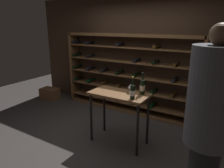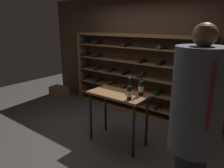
{
  "view_description": "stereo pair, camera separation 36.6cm",
  "coord_description": "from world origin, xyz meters",
  "px_view_note": "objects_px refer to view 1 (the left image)",
  "views": [
    {
      "loc": [
        2.06,
        -2.75,
        2.03
      ],
      "look_at": [
        0.2,
        0.25,
        1.03
      ],
      "focal_mm": 33.66,
      "sensor_mm": 36.0,
      "label": 1
    },
    {
      "loc": [
        2.36,
        -2.55,
        2.03
      ],
      "look_at": [
        0.2,
        0.25,
        1.03
      ],
      "focal_mm": 33.66,
      "sensor_mm": 36.0,
      "label": 2
    }
  ],
  "objects_px": {
    "tasting_table": "(119,100)",
    "person_bystander_dark_jacket": "(209,120)",
    "wine_rack": "(127,75)",
    "wine_crate": "(50,94)",
    "wine_glass_stemmed_left": "(130,86)",
    "wine_bottle_gold_foil": "(133,91)",
    "wine_bottle_red_label": "(142,86)"
  },
  "relations": [
    {
      "from": "wine_rack",
      "to": "wine_glass_stemmed_left",
      "type": "distance_m",
      "value": 1.43
    },
    {
      "from": "tasting_table",
      "to": "person_bystander_dark_jacket",
      "type": "bearing_deg",
      "value": -29.42
    },
    {
      "from": "wine_glass_stemmed_left",
      "to": "tasting_table",
      "type": "bearing_deg",
      "value": -144.35
    },
    {
      "from": "person_bystander_dark_jacket",
      "to": "wine_bottle_red_label",
      "type": "distance_m",
      "value": 1.5
    },
    {
      "from": "wine_rack",
      "to": "tasting_table",
      "type": "height_order",
      "value": "wine_rack"
    },
    {
      "from": "wine_bottle_red_label",
      "to": "wine_crate",
      "type": "bearing_deg",
      "value": 166.01
    },
    {
      "from": "wine_bottle_gold_foil",
      "to": "person_bystander_dark_jacket",
      "type": "bearing_deg",
      "value": -30.62
    },
    {
      "from": "wine_crate",
      "to": "wine_glass_stemmed_left",
      "type": "bearing_deg",
      "value": -15.56
    },
    {
      "from": "wine_crate",
      "to": "wine_glass_stemmed_left",
      "type": "relative_size",
      "value": 3.12
    },
    {
      "from": "wine_crate",
      "to": "wine_bottle_gold_foil",
      "type": "height_order",
      "value": "wine_bottle_gold_foil"
    },
    {
      "from": "tasting_table",
      "to": "wine_glass_stemmed_left",
      "type": "relative_size",
      "value": 6.49
    },
    {
      "from": "person_bystander_dark_jacket",
      "to": "wine_bottle_gold_foil",
      "type": "height_order",
      "value": "person_bystander_dark_jacket"
    },
    {
      "from": "person_bystander_dark_jacket",
      "to": "wine_bottle_gold_foil",
      "type": "distance_m",
      "value": 1.36
    },
    {
      "from": "wine_rack",
      "to": "wine_glass_stemmed_left",
      "type": "relative_size",
      "value": 21.56
    },
    {
      "from": "wine_glass_stemmed_left",
      "to": "wine_bottle_red_label",
      "type": "bearing_deg",
      "value": 10.0
    },
    {
      "from": "wine_crate",
      "to": "wine_bottle_red_label",
      "type": "bearing_deg",
      "value": -13.99
    },
    {
      "from": "wine_rack",
      "to": "person_bystander_dark_jacket",
      "type": "distance_m",
      "value": 2.99
    },
    {
      "from": "wine_bottle_gold_foil",
      "to": "tasting_table",
      "type": "bearing_deg",
      "value": 155.23
    },
    {
      "from": "tasting_table",
      "to": "wine_bottle_red_label",
      "type": "relative_size",
      "value": 2.74
    },
    {
      "from": "tasting_table",
      "to": "wine_bottle_red_label",
      "type": "height_order",
      "value": "wine_bottle_red_label"
    },
    {
      "from": "tasting_table",
      "to": "person_bystander_dark_jacket",
      "type": "distance_m",
      "value": 1.74
    },
    {
      "from": "wine_crate",
      "to": "wine_bottle_red_label",
      "type": "height_order",
      "value": "wine_bottle_red_label"
    },
    {
      "from": "tasting_table",
      "to": "wine_bottle_gold_foil",
      "type": "xyz_separation_m",
      "value": [
        0.32,
        -0.15,
        0.26
      ]
    },
    {
      "from": "wine_rack",
      "to": "wine_bottle_gold_foil",
      "type": "bearing_deg",
      "value": -59.29
    },
    {
      "from": "tasting_table",
      "to": "wine_bottle_red_label",
      "type": "xyz_separation_m",
      "value": [
        0.35,
        0.14,
        0.27
      ]
    },
    {
      "from": "wine_rack",
      "to": "wine_bottle_red_label",
      "type": "height_order",
      "value": "wine_rack"
    },
    {
      "from": "person_bystander_dark_jacket",
      "to": "wine_bottle_gold_foil",
      "type": "relative_size",
      "value": 5.78
    },
    {
      "from": "person_bystander_dark_jacket",
      "to": "wine_bottle_gold_foil",
      "type": "xyz_separation_m",
      "value": [
        -1.16,
        0.69,
        -0.09
      ]
    },
    {
      "from": "wine_bottle_gold_foil",
      "to": "wine_glass_stemmed_left",
      "type": "distance_m",
      "value": 0.31
    },
    {
      "from": "wine_rack",
      "to": "tasting_table",
      "type": "bearing_deg",
      "value": -67.16
    },
    {
      "from": "tasting_table",
      "to": "wine_crate",
      "type": "height_order",
      "value": "tasting_table"
    },
    {
      "from": "wine_bottle_red_label",
      "to": "wine_glass_stemmed_left",
      "type": "xyz_separation_m",
      "value": [
        -0.2,
        -0.04,
        -0.02
      ]
    }
  ]
}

